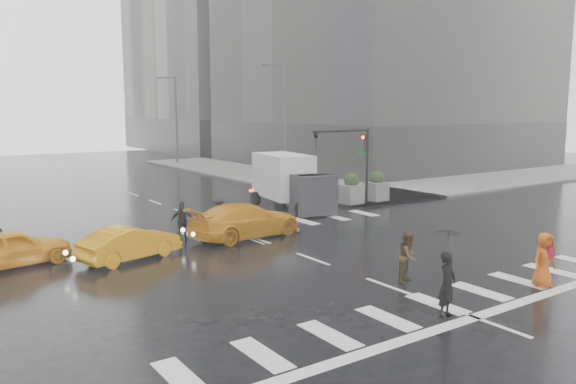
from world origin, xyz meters
TOP-DOWN VIEW (x-y plane):
  - ground at (0.00, 0.00)m, footprint 120.00×120.00m
  - sidewalk_ne at (19.50, 17.50)m, footprint 35.00×35.00m
  - building_ne_far at (29.00, 56.00)m, footprint 26.05×26.05m
  - road_markings at (0.00, 0.00)m, footprint 18.00×48.00m
  - traffic_signal_pole at (9.01, 8.01)m, footprint 4.45×0.42m
  - street_lamp_near at (10.87, 18.00)m, footprint 2.15×0.22m
  - street_lamp_far at (10.87, 38.00)m, footprint 2.15×0.22m
  - planter_west at (7.00, 8.20)m, footprint 1.10×1.10m
  - planter_mid at (9.00, 8.20)m, footprint 1.10×1.10m
  - planter_east at (11.00, 8.20)m, footprint 1.10×1.10m
  - pedestrian_black at (-0.57, -6.80)m, footprint 1.18×1.19m
  - pedestrian_brown at (0.88, -4.00)m, footprint 0.99×0.89m
  - pedestrian_orange at (4.03, -6.80)m, footprint 0.93×0.68m
  - pedestrian_far_a at (-2.76, 5.66)m, footprint 1.16×1.01m
  - pedestrian_far_b at (-0.38, 6.86)m, footprint 1.11×1.10m
  - taxi_front at (-9.52, 5.26)m, footprint 4.28×2.33m
  - taxi_mid at (-5.70, 3.81)m, footprint 4.09×2.36m
  - taxi_rear at (-0.23, 4.60)m, footprint 4.82×2.58m
  - box_truck at (5.37, 9.19)m, footprint 2.18×5.81m

SIDE VIEW (x-z plane):
  - ground at x=0.00m, z-range 0.00..0.00m
  - road_markings at x=0.00m, z-range 0.00..0.01m
  - sidewalk_ne at x=19.50m, z-range 0.00..0.15m
  - taxi_mid at x=-5.70m, z-range 0.00..1.28m
  - taxi_front at x=-9.52m, z-range 0.00..1.38m
  - taxi_rear at x=-0.23m, z-range 0.00..1.52m
  - pedestrian_far_b at x=-0.38m, z-range 0.00..1.56m
  - pedestrian_brown at x=0.88m, z-range 0.00..1.68m
  - pedestrian_far_a at x=-2.76m, z-range 0.00..1.69m
  - pedestrian_orange at x=4.03m, z-range 0.01..1.76m
  - planter_west at x=7.00m, z-range 0.08..1.88m
  - planter_mid at x=9.00m, z-range 0.08..1.88m
  - planter_east at x=11.00m, z-range 0.08..1.88m
  - pedestrian_black at x=-0.57m, z-range 0.36..2.79m
  - box_truck at x=5.37m, z-range 0.10..3.19m
  - traffic_signal_pole at x=9.01m, z-range 0.97..5.47m
  - street_lamp_near at x=10.87m, z-range 0.45..9.45m
  - street_lamp_far at x=10.87m, z-range 0.45..9.45m
  - building_ne_far at x=29.00m, z-range -1.73..34.27m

